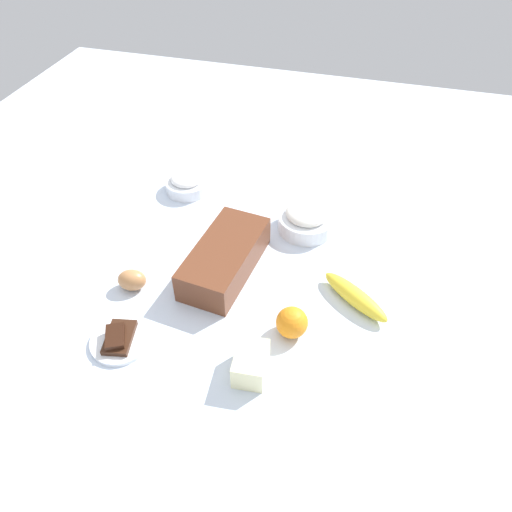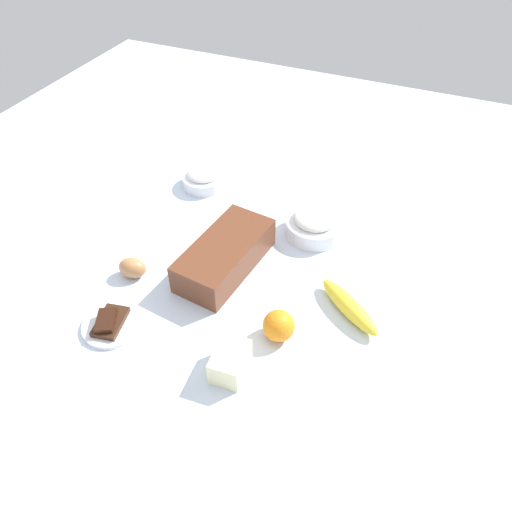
{
  "view_description": "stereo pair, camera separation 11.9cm",
  "coord_description": "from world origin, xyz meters",
  "px_view_note": "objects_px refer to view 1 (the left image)",
  "views": [
    {
      "loc": [
        0.83,
        0.23,
        0.86
      ],
      "look_at": [
        0.0,
        0.0,
        0.04
      ],
      "focal_mm": 34.12,
      "sensor_mm": 36.0,
      "label": 1
    },
    {
      "loc": [
        0.79,
        0.34,
        0.86
      ],
      "look_at": [
        0.0,
        0.0,
        0.04
      ],
      "focal_mm": 34.12,
      "sensor_mm": 36.0,
      "label": 2
    }
  ],
  "objects_px": {
    "orange_fruit": "(292,322)",
    "loaf_pan": "(225,257)",
    "chocolate_plate": "(120,339)",
    "banana": "(355,296)",
    "flour_bowl": "(306,219)",
    "sugar_bowl": "(187,183)",
    "butter_block": "(251,364)",
    "egg_near_butter": "(132,280)"
  },
  "relations": [
    {
      "from": "butter_block",
      "to": "flour_bowl",
      "type": "bearing_deg",
      "value": 177.75
    },
    {
      "from": "flour_bowl",
      "to": "butter_block",
      "type": "bearing_deg",
      "value": -2.25
    },
    {
      "from": "orange_fruit",
      "to": "egg_near_butter",
      "type": "relative_size",
      "value": 1.03
    },
    {
      "from": "sugar_bowl",
      "to": "butter_block",
      "type": "bearing_deg",
      "value": 32.57
    },
    {
      "from": "loaf_pan",
      "to": "sugar_bowl",
      "type": "height_order",
      "value": "loaf_pan"
    },
    {
      "from": "chocolate_plate",
      "to": "loaf_pan",
      "type": "bearing_deg",
      "value": 151.17
    },
    {
      "from": "sugar_bowl",
      "to": "butter_block",
      "type": "xyz_separation_m",
      "value": [
        0.56,
        0.36,
        0.0
      ]
    },
    {
      "from": "loaf_pan",
      "to": "chocolate_plate",
      "type": "bearing_deg",
      "value": -21.92
    },
    {
      "from": "sugar_bowl",
      "to": "banana",
      "type": "distance_m",
      "value": 0.62
    },
    {
      "from": "flour_bowl",
      "to": "butter_block",
      "type": "height_order",
      "value": "flour_bowl"
    },
    {
      "from": "sugar_bowl",
      "to": "chocolate_plate",
      "type": "bearing_deg",
      "value": 6.46
    },
    {
      "from": "flour_bowl",
      "to": "sugar_bowl",
      "type": "relative_size",
      "value": 1.21
    },
    {
      "from": "banana",
      "to": "chocolate_plate",
      "type": "xyz_separation_m",
      "value": [
        0.25,
        -0.47,
        -0.01
      ]
    },
    {
      "from": "loaf_pan",
      "to": "sugar_bowl",
      "type": "relative_size",
      "value": 2.31
    },
    {
      "from": "banana",
      "to": "butter_block",
      "type": "height_order",
      "value": "butter_block"
    },
    {
      "from": "loaf_pan",
      "to": "banana",
      "type": "bearing_deg",
      "value": 92.95
    },
    {
      "from": "orange_fruit",
      "to": "butter_block",
      "type": "xyz_separation_m",
      "value": [
        0.12,
        -0.06,
        -0.01
      ]
    },
    {
      "from": "loaf_pan",
      "to": "sugar_bowl",
      "type": "distance_m",
      "value": 0.36
    },
    {
      "from": "flour_bowl",
      "to": "egg_near_butter",
      "type": "relative_size",
      "value": 2.24
    },
    {
      "from": "sugar_bowl",
      "to": "butter_block",
      "type": "relative_size",
      "value": 1.41
    },
    {
      "from": "orange_fruit",
      "to": "chocolate_plate",
      "type": "xyz_separation_m",
      "value": [
        0.12,
        -0.35,
        -0.03
      ]
    },
    {
      "from": "orange_fruit",
      "to": "loaf_pan",
      "type": "bearing_deg",
      "value": -126.53
    },
    {
      "from": "sugar_bowl",
      "to": "banana",
      "type": "bearing_deg",
      "value": 59.91
    },
    {
      "from": "loaf_pan",
      "to": "flour_bowl",
      "type": "height_order",
      "value": "loaf_pan"
    },
    {
      "from": "egg_near_butter",
      "to": "loaf_pan",
      "type": "bearing_deg",
      "value": 121.05
    },
    {
      "from": "banana",
      "to": "butter_block",
      "type": "bearing_deg",
      "value": -36.16
    },
    {
      "from": "banana",
      "to": "orange_fruit",
      "type": "height_order",
      "value": "orange_fruit"
    },
    {
      "from": "loaf_pan",
      "to": "chocolate_plate",
      "type": "relative_size",
      "value": 2.26
    },
    {
      "from": "loaf_pan",
      "to": "orange_fruit",
      "type": "xyz_separation_m",
      "value": [
        0.15,
        0.2,
        -0.01
      ]
    },
    {
      "from": "banana",
      "to": "sugar_bowl",
      "type": "bearing_deg",
      "value": -120.09
    },
    {
      "from": "banana",
      "to": "chocolate_plate",
      "type": "relative_size",
      "value": 1.46
    },
    {
      "from": "flour_bowl",
      "to": "egg_near_butter",
      "type": "xyz_separation_m",
      "value": [
        0.33,
        -0.36,
        -0.01
      ]
    },
    {
      "from": "orange_fruit",
      "to": "chocolate_plate",
      "type": "height_order",
      "value": "orange_fruit"
    },
    {
      "from": "flour_bowl",
      "to": "butter_block",
      "type": "xyz_separation_m",
      "value": [
        0.48,
        -0.02,
        -0.0
      ]
    },
    {
      "from": "orange_fruit",
      "to": "chocolate_plate",
      "type": "relative_size",
      "value": 0.54
    },
    {
      "from": "loaf_pan",
      "to": "banana",
      "type": "xyz_separation_m",
      "value": [
        0.02,
        0.32,
        -0.02
      ]
    },
    {
      "from": "orange_fruit",
      "to": "banana",
      "type": "bearing_deg",
      "value": 135.8
    },
    {
      "from": "loaf_pan",
      "to": "orange_fruit",
      "type": "bearing_deg",
      "value": 60.38
    },
    {
      "from": "banana",
      "to": "loaf_pan",
      "type": "bearing_deg",
      "value": -93.96
    },
    {
      "from": "orange_fruit",
      "to": "sugar_bowl",
      "type": "bearing_deg",
      "value": -136.55
    },
    {
      "from": "loaf_pan",
      "to": "orange_fruit",
      "type": "distance_m",
      "value": 0.25
    },
    {
      "from": "sugar_bowl",
      "to": "orange_fruit",
      "type": "bearing_deg",
      "value": 43.45
    }
  ]
}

